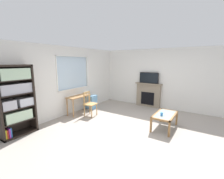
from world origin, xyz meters
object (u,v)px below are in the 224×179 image
bookshelf (15,97)px  sippy_cup (162,114)px  plastic_drawer_unit (91,102)px  coffee_table (165,116)px  desk_under_window (79,99)px  wooden_chair (90,104)px  tv (149,78)px  fireplace (148,95)px

bookshelf → sippy_cup: bookshelf is taller
plastic_drawer_unit → coffee_table: (-0.32, -3.20, 0.10)m
desk_under_window → coffee_table: size_ratio=0.97×
desk_under_window → wooden_chair: 0.53m
sippy_cup → wooden_chair: bearing=94.8°
bookshelf → coffee_table: size_ratio=1.89×
tv → wooden_chair: bearing=149.9°
desk_under_window → fireplace: size_ratio=0.84×
desk_under_window → plastic_drawer_unit: bearing=3.7°
fireplace → coffee_table: (-1.98, -1.26, -0.15)m
desk_under_window → coffee_table: bearing=-81.9°
bookshelf → desk_under_window: (2.19, -0.11, -0.47)m
desk_under_window → coffee_table: desk_under_window is taller
bookshelf → plastic_drawer_unit: bookshelf is taller
wooden_chair → sippy_cup: wooden_chair is taller
fireplace → plastic_drawer_unit: bearing=130.6°
plastic_drawer_unit → tv: 2.72m
bookshelf → sippy_cup: size_ratio=21.31×
coffee_table → wooden_chair: bearing=98.7°
wooden_chair → desk_under_window: bearing=94.8°
bookshelf → fireplace: size_ratio=1.65×
plastic_drawer_unit → sippy_cup: size_ratio=6.42×
tv → desk_under_window: bearing=142.0°
wooden_chair → coffee_table: (0.40, -2.63, -0.08)m
plastic_drawer_unit → fireplace: bearing=-49.4°
wooden_chair → plastic_drawer_unit: (0.73, 0.56, -0.18)m
bookshelf → plastic_drawer_unit: (2.96, -0.06, -0.77)m
plastic_drawer_unit → sippy_cup: 3.19m
sippy_cup → plastic_drawer_unit: bearing=80.8°
desk_under_window → plastic_drawer_unit: 0.83m
bookshelf → plastic_drawer_unit: bearing=-1.1°
wooden_chair → fireplace: 2.75m
tv → plastic_drawer_unit: bearing=130.3°
fireplace → sippy_cup: fireplace is taller
bookshelf → fireplace: bookshelf is taller
tv → fireplace: bearing=0.0°
coffee_table → sippy_cup: (-0.18, 0.05, 0.11)m
wooden_chair → tv: bearing=-30.1°
wooden_chair → plastic_drawer_unit: size_ratio=1.56×
desk_under_window → sippy_cup: desk_under_window is taller
fireplace → coffee_table: fireplace is taller
coffee_table → desk_under_window: bearing=98.1°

